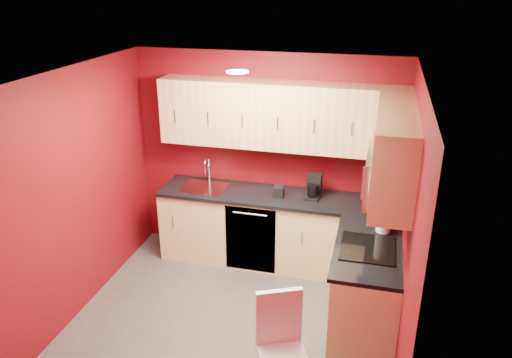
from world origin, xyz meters
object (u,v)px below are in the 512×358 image
at_px(microwave, 388,176).
at_px(dining_chair, 283,353).
at_px(coffee_maker, 313,187).
at_px(paper_towel, 384,218).
at_px(napkin_holder, 279,192).
at_px(sink, 205,184).

distance_m(microwave, dining_chair, 1.74).
bearing_deg(coffee_maker, paper_towel, -33.64).
xyz_separation_m(microwave, dining_chair, (-0.69, -1.08, -1.18)).
bearing_deg(coffee_maker, napkin_holder, -167.10).
distance_m(microwave, coffee_maker, 1.41).
bearing_deg(sink, microwave, -25.60).
bearing_deg(sink, coffee_maker, 0.20).
bearing_deg(sink, napkin_holder, -2.94).
bearing_deg(coffee_maker, dining_chair, -82.33).
bearing_deg(napkin_holder, sink, 177.06).
height_order(microwave, napkin_holder, microwave).
relative_size(paper_towel, dining_chair, 0.33).
bearing_deg(paper_towel, napkin_holder, 153.49).
relative_size(coffee_maker, paper_towel, 0.89).
height_order(napkin_holder, paper_towel, paper_towel).
bearing_deg(coffee_maker, sink, -174.55).
relative_size(coffee_maker, napkin_holder, 2.26).
bearing_deg(microwave, sink, 154.40).
height_order(coffee_maker, paper_towel, paper_towel).
relative_size(sink, dining_chair, 0.55).
bearing_deg(paper_towel, dining_chair, -116.21).
distance_m(sink, napkin_holder, 0.93).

